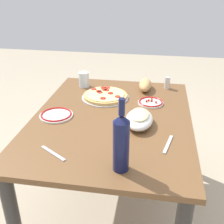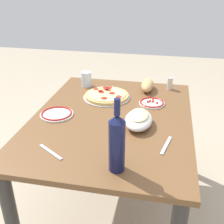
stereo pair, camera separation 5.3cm
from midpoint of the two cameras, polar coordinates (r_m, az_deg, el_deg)
The scene contains 12 objects.
ground_plane at distance 2.07m, azimuth 0.78°, elevation -18.35°, with size 8.00×8.00×0.00m, color tan.
dining_table at distance 1.71m, azimuth 0.90°, elevation -4.31°, with size 1.22×0.92×0.70m.
pepperoni_pizza at distance 1.90m, azimuth -0.26°, elevation 3.35°, with size 0.32×0.32×0.03m.
baked_pasta_dish at distance 1.55m, azimuth 6.42°, elevation -1.39°, with size 0.24×0.15×0.08m.
wine_bottle at distance 1.16m, azimuth 2.31°, elevation -6.16°, with size 0.07×0.07×0.33m.
water_glass at distance 2.08m, azimuth -4.50°, elevation 6.66°, with size 0.07×0.07×0.11m, color silver.
side_plate_near at distance 1.69m, azimuth -10.29°, elevation -0.39°, with size 0.20×0.20×0.02m.
side_plate_far at distance 1.83m, azimuth 8.93°, elevation 1.83°, with size 0.16×0.16×0.02m.
bread_loaf at distance 2.03m, azimuth 7.97°, elevation 5.41°, with size 0.20×0.09×0.08m, color tan.
spice_shaker at distance 2.07m, azimuth 12.40°, elevation 5.64°, with size 0.04×0.04×0.09m.
fork_left at distance 1.42m, azimuth 12.02°, elevation -6.66°, with size 0.17×0.02×0.01m, color #B7B7BC.
fork_right at distance 1.36m, azimuth -11.28°, elevation -7.98°, with size 0.17×0.02×0.01m, color #B7B7BC.
Camera 2 is at (-1.43, -0.29, 1.47)m, focal length 44.96 mm.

